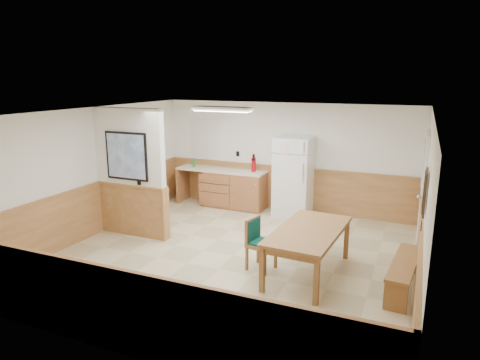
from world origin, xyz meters
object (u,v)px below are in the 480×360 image
at_px(dining_chair, 257,239).
at_px(fire_extinguisher, 254,164).
at_px(dining_bench, 404,268).
at_px(dining_table, 309,235).
at_px(soap_bottle, 194,162).
at_px(refrigerator, 293,177).

bearing_deg(dining_chair, fire_extinguisher, 123.92).
height_order(dining_bench, fire_extinguisher, fire_extinguisher).
relative_size(dining_table, soap_bottle, 9.11).
xyz_separation_m(dining_table, dining_chair, (-0.82, -0.10, -0.16)).
xyz_separation_m(refrigerator, dining_table, (1.07, -2.81, -0.23)).
bearing_deg(fire_extinguisher, refrigerator, 7.52).
bearing_deg(dining_bench, soap_bottle, 156.18).
xyz_separation_m(dining_table, dining_bench, (1.42, 0.04, -0.32)).
height_order(dining_table, soap_bottle, soap_bottle).
distance_m(refrigerator, fire_extinguisher, 1.02).
distance_m(dining_table, dining_bench, 1.46).
distance_m(dining_bench, fire_extinguisher, 4.58).
bearing_deg(fire_extinguisher, dining_bench, -26.22).
xyz_separation_m(dining_table, soap_bottle, (-3.63, 2.88, 0.35)).
bearing_deg(dining_table, dining_bench, 5.39).
relative_size(dining_table, dining_chair, 2.25).
bearing_deg(soap_bottle, refrigerator, -1.61).
xyz_separation_m(dining_bench, fire_extinguisher, (-3.49, 2.87, 0.74)).
height_order(dining_bench, soap_bottle, soap_bottle).
bearing_deg(soap_bottle, dining_bench, -29.36).
relative_size(refrigerator, dining_table, 0.93).
bearing_deg(dining_chair, dining_table, 18.38).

